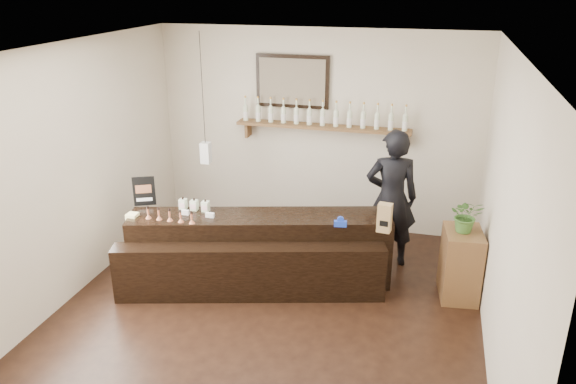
{
  "coord_description": "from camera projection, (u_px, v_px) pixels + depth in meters",
  "views": [
    {
      "loc": [
        1.56,
        -4.94,
        3.45
      ],
      "look_at": [
        0.06,
        0.7,
        1.17
      ],
      "focal_mm": 35.0,
      "sensor_mm": 36.0,
      "label": 1
    }
  ],
  "objects": [
    {
      "name": "tape_dispenser",
      "position": [
        340.0,
        223.0,
        6.17
      ],
      "size": [
        0.15,
        0.08,
        0.12
      ],
      "color": "#1B3BBF",
      "rests_on": "counter"
    },
    {
      "name": "promo_sign",
      "position": [
        144.0,
        191.0,
        6.69
      ],
      "size": [
        0.24,
        0.13,
        0.36
      ],
      "color": "black",
      "rests_on": "counter"
    },
    {
      "name": "potted_plant",
      "position": [
        467.0,
        216.0,
        6.08
      ],
      "size": [
        0.37,
        0.32,
        0.39
      ],
      "primitive_type": "imported",
      "rotation": [
        0.0,
        0.0,
        0.07
      ],
      "color": "#41712D",
      "rests_on": "side_cabinet"
    },
    {
      "name": "shopkeeper",
      "position": [
        392.0,
        190.0,
        6.84
      ],
      "size": [
        0.8,
        0.6,
        1.98
      ],
      "primitive_type": "imported",
      "rotation": [
        0.0,
        0.0,
        3.32
      ],
      "color": "black",
      "rests_on": "ground"
    },
    {
      "name": "paper_bag",
      "position": [
        385.0,
        218.0,
        6.01
      ],
      "size": [
        0.16,
        0.13,
        0.32
      ],
      "color": "#A27C4E",
      "rests_on": "counter"
    },
    {
      "name": "side_cabinet",
      "position": [
        460.0,
        264.0,
        6.3
      ],
      "size": [
        0.46,
        0.6,
        0.81
      ],
      "color": "brown",
      "rests_on": "ground"
    },
    {
      "name": "counter",
      "position": [
        257.0,
        254.0,
        6.53
      ],
      "size": [
        3.06,
        1.59,
        0.99
      ],
      "color": "black",
      "rests_on": "ground"
    },
    {
      "name": "room_shell",
      "position": [
        264.0,
        166.0,
        5.46
      ],
      "size": [
        5.0,
        5.0,
        5.0
      ],
      "color": "beige",
      "rests_on": "ground"
    },
    {
      "name": "ground",
      "position": [
        266.0,
        315.0,
        6.08
      ],
      "size": [
        5.0,
        5.0,
        0.0
      ],
      "primitive_type": "plane",
      "color": "black",
      "rests_on": "ground"
    },
    {
      "name": "back_wall_decor",
      "position": [
        305.0,
        107.0,
        7.61
      ],
      "size": [
        2.66,
        0.96,
        1.69
      ],
      "color": "brown",
      "rests_on": "ground"
    }
  ]
}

